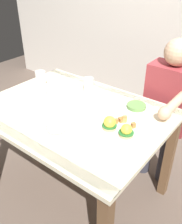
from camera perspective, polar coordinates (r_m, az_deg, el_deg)
ground_plane at (r=2.10m, az=-3.32°, el=-17.14°), size 6.00×6.00×0.00m
dining_table at (r=1.68m, az=-3.97°, el=-2.64°), size 1.20×0.90×0.74m
eggs_benedict_plate at (r=1.40m, az=6.18°, el=-3.93°), size 0.27×0.27×0.09m
fruit_bowl at (r=1.43m, az=-7.93°, el=-3.01°), size 0.12×0.12×0.06m
coffee_mug at (r=2.01m, az=-11.44°, el=7.89°), size 0.11×0.08×0.09m
fork at (r=1.25m, az=-0.23°, el=-10.26°), size 0.07×0.15×0.00m
water_glass_near at (r=1.83m, az=-0.57°, el=5.95°), size 0.07×0.07×0.11m
water_glass_far at (r=1.64m, az=-8.85°, el=2.77°), size 0.07×0.07×0.13m
side_plate at (r=1.65m, az=10.32°, el=1.05°), size 0.20×0.20×0.04m
diner_person at (r=1.94m, az=17.14°, el=1.55°), size 0.34×0.54×1.14m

